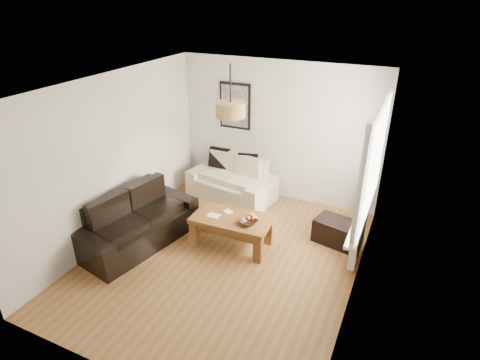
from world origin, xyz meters
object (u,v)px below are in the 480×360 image
at_px(loveseat_cream, 232,179).
at_px(sofa_leather, 137,220).
at_px(ottoman, 337,232).
at_px(coffee_table, 232,231).

xyz_separation_m(loveseat_cream, sofa_leather, (-0.71, -1.97, 0.01)).
bearing_deg(sofa_leather, ottoman, -53.37).
xyz_separation_m(sofa_leather, coffee_table, (1.39, 0.57, -0.16)).
distance_m(sofa_leather, coffee_table, 1.51).
bearing_deg(ottoman, coffee_table, -153.02).
height_order(loveseat_cream, ottoman, loveseat_cream).
distance_m(coffee_table, ottoman, 1.67).
height_order(sofa_leather, coffee_table, sofa_leather).
bearing_deg(ottoman, sofa_leather, -155.30).
relative_size(sofa_leather, coffee_table, 1.55).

